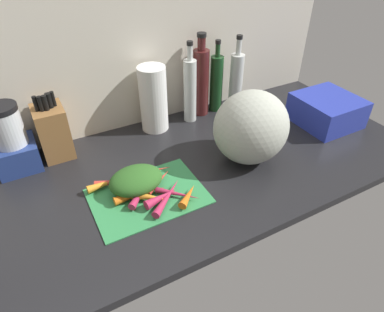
{
  "coord_description": "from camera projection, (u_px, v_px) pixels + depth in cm",
  "views": [
    {
      "loc": [
        -49.64,
        -88.56,
        77.71
      ],
      "look_at": [
        -7.29,
        -10.45,
        11.89
      ],
      "focal_mm": 31.66,
      "sensor_mm": 36.0,
      "label": 1
    }
  ],
  "objects": [
    {
      "name": "blender_appliance",
      "position": [
        12.0,
        142.0,
        1.19
      ],
      "size": [
        14.36,
        14.36,
        25.18
      ],
      "color": "navy",
      "rests_on": "ground_plane"
    },
    {
      "name": "carrot_1",
      "position": [
        121.0,
        182.0,
        1.15
      ],
      "size": [
        17.38,
        7.98,
        2.3
      ],
      "primitive_type": "cone",
      "rotation": [
        0.0,
        1.57,
        -0.34
      ],
      "color": "red",
      "rests_on": "cutting_board"
    },
    {
      "name": "ground_plane",
      "position": [
        196.0,
        164.0,
        1.29
      ],
      "size": [
        170.0,
        80.0,
        3.0
      ],
      "primitive_type": "cube",
      "color": "black"
    },
    {
      "name": "paper_towel_roll",
      "position": [
        153.0,
        99.0,
        1.39
      ],
      "size": [
        11.35,
        11.35,
        27.58
      ],
      "primitive_type": "cylinder",
      "color": "white",
      "rests_on": "ground_plane"
    },
    {
      "name": "carrot_10",
      "position": [
        158.0,
        182.0,
        1.15
      ],
      "size": [
        12.55,
        9.5,
        2.54
      ],
      "primitive_type": "cone",
      "rotation": [
        0.0,
        1.57,
        0.58
      ],
      "color": "red",
      "rests_on": "cutting_board"
    },
    {
      "name": "winter_squash",
      "position": [
        251.0,
        127.0,
        1.22
      ],
      "size": [
        27.88,
        25.72,
        27.22
      ],
      "primitive_type": "ellipsoid",
      "color": "#B2B7A8",
      "rests_on": "ground_plane"
    },
    {
      "name": "knife_block",
      "position": [
        53.0,
        131.0,
        1.26
      ],
      "size": [
        10.69,
        13.08,
        25.53
      ],
      "color": "brown",
      "rests_on": "ground_plane"
    },
    {
      "name": "carrot_0",
      "position": [
        142.0,
        192.0,
        1.11
      ],
      "size": [
        15.77,
        5.05,
        2.43
      ],
      "primitive_type": "cone",
      "rotation": [
        0.0,
        1.57,
        -0.17
      ],
      "color": "red",
      "rests_on": "cutting_board"
    },
    {
      "name": "carrot_3",
      "position": [
        142.0,
        189.0,
        1.12
      ],
      "size": [
        13.83,
        14.44,
        2.59
      ],
      "primitive_type": "cone",
      "rotation": [
        0.0,
        1.57,
        0.81
      ],
      "color": "#B2264C",
      "rests_on": "cutting_board"
    },
    {
      "name": "carrot_5",
      "position": [
        148.0,
        171.0,
        1.2
      ],
      "size": [
        16.7,
        5.17,
        2.33
      ],
      "primitive_type": "cone",
      "rotation": [
        0.0,
        1.57,
        -0.17
      ],
      "color": "red",
      "rests_on": "cutting_board"
    },
    {
      "name": "bottle_0",
      "position": [
        190.0,
        90.0,
        1.44
      ],
      "size": [
        5.54,
        5.54,
        35.19
      ],
      "color": "silver",
      "rests_on": "ground_plane"
    },
    {
      "name": "carrot_8",
      "position": [
        138.0,
        181.0,
        1.15
      ],
      "size": [
        12.32,
        3.3,
        3.07
      ],
      "primitive_type": "cone",
      "rotation": [
        0.0,
        1.57,
        0.02
      ],
      "color": "orange",
      "rests_on": "cutting_board"
    },
    {
      "name": "bottle_3",
      "position": [
        236.0,
        81.0,
        1.54
      ],
      "size": [
        6.04,
        6.04,
        34.1
      ],
      "color": "silver",
      "rests_on": "ground_plane"
    },
    {
      "name": "carrot_2",
      "position": [
        150.0,
        197.0,
        1.09
      ],
      "size": [
        10.96,
        10.03,
        3.1
      ],
      "primitive_type": "cone",
      "rotation": [
        0.0,
        1.57,
        -0.71
      ],
      "color": "orange",
      "rests_on": "cutting_board"
    },
    {
      "name": "carrot_greens_pile",
      "position": [
        136.0,
        180.0,
        1.12
      ],
      "size": [
        18.06,
        13.9,
        7.64
      ],
      "primitive_type": "ellipsoid",
      "color": "#2D6023",
      "rests_on": "cutting_board"
    },
    {
      "name": "bottle_2",
      "position": [
        216.0,
        83.0,
        1.53
      ],
      "size": [
        5.83,
        5.83,
        32.62
      ],
      "color": "#19421E",
      "rests_on": "ground_plane"
    },
    {
      "name": "carrot_12",
      "position": [
        106.0,
        183.0,
        1.14
      ],
      "size": [
        12.85,
        3.39,
        2.69
      ],
      "primitive_type": "cone",
      "rotation": [
        0.0,
        1.57,
        0.06
      ],
      "color": "orange",
      "rests_on": "cutting_board"
    },
    {
      "name": "bottle_1",
      "position": [
        201.0,
        81.0,
        1.49
      ],
      "size": [
        7.04,
        7.04,
        36.56
      ],
      "color": "#471919",
      "rests_on": "ground_plane"
    },
    {
      "name": "carrot_11",
      "position": [
        137.0,
        193.0,
        1.1
      ],
      "size": [
        15.88,
        3.21,
        2.79
      ],
      "primitive_type": "cone",
      "rotation": [
        0.0,
        1.57,
        0.03
      ],
      "color": "orange",
      "rests_on": "cutting_board"
    },
    {
      "name": "carrot_9",
      "position": [
        168.0,
        197.0,
        1.09
      ],
      "size": [
        15.32,
        13.71,
        2.7
      ],
      "primitive_type": "cone",
      "rotation": [
        0.0,
        1.57,
        0.71
      ],
      "color": "#B2264C",
      "rests_on": "cutting_board"
    },
    {
      "name": "carrot_6",
      "position": [
        188.0,
        195.0,
        1.1
      ],
      "size": [
        9.9,
        9.05,
        2.85
      ],
      "primitive_type": "cone",
      "rotation": [
        0.0,
        1.57,
        0.71
      ],
      "color": "orange",
      "rests_on": "cutting_board"
    },
    {
      "name": "carrot_4",
      "position": [
        161.0,
        197.0,
        1.09
      ],
      "size": [
        12.16,
        5.56,
        3.23
      ],
      "primitive_type": "cone",
      "rotation": [
        0.0,
        1.57,
        0.21
      ],
      "color": "#B2264C",
      "rests_on": "cutting_board"
    },
    {
      "name": "carrot_7",
      "position": [
        178.0,
        194.0,
        1.11
      ],
      "size": [
        12.29,
        12.14,
        2.01
      ],
      "primitive_type": "cone",
      "rotation": [
        0.0,
        1.57,
        -0.78
      ],
      "color": "#B2264C",
      "rests_on": "cutting_board"
    },
    {
      "name": "wall_back",
      "position": [
        150.0,
        52.0,
        1.37
      ],
      "size": [
        170.0,
        3.0,
        60.0
      ],
      "primitive_type": "cube",
      "color": "beige",
      "rests_on": "ground_plane"
    },
    {
      "name": "cutting_board",
      "position": [
        148.0,
        195.0,
        1.12
      ],
      "size": [
        36.91,
        26.26,
        0.8
      ],
      "primitive_type": "cube",
      "color": "#338C4C",
      "rests_on": "ground_plane"
    },
    {
      "name": "dish_rack",
      "position": [
        327.0,
        110.0,
        1.47
      ],
      "size": [
        24.38,
        24.79,
        12.07
      ],
      "primitive_type": "cube",
      "color": "#2838AD",
      "rests_on": "ground_plane"
    }
  ]
}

